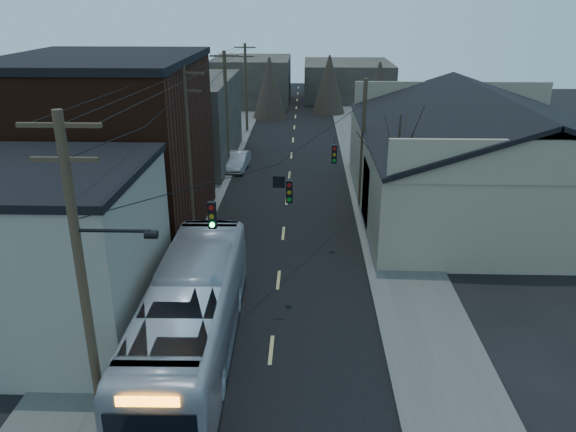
% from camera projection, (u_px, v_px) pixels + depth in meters
% --- Properties ---
extents(road_surface, '(9.00, 110.00, 0.02)m').
position_uv_depth(road_surface, '(289.00, 183.00, 42.93)').
color(road_surface, black).
rests_on(road_surface, ground).
extents(sidewalk_left, '(4.00, 110.00, 0.12)m').
position_uv_depth(sidewalk_left, '(204.00, 181.00, 43.11)').
color(sidewalk_left, '#474744').
rests_on(sidewalk_left, ground).
extents(sidewalk_right, '(4.00, 110.00, 0.12)m').
position_uv_depth(sidewalk_right, '(374.00, 183.00, 42.71)').
color(sidewalk_right, '#474744').
rests_on(sidewalk_right, ground).
extents(building_clapboard, '(8.00, 8.00, 7.00)m').
position_uv_depth(building_clapboard, '(47.00, 257.00, 22.36)').
color(building_clapboard, gray).
rests_on(building_clapboard, ground).
extents(building_brick, '(10.00, 12.00, 10.00)m').
position_uv_depth(building_brick, '(109.00, 151.00, 32.11)').
color(building_brick, black).
rests_on(building_brick, ground).
extents(building_left_far, '(9.00, 14.00, 7.00)m').
position_uv_depth(building_left_far, '(179.00, 121.00, 47.55)').
color(building_left_far, '#2E2824').
rests_on(building_left_far, ground).
extents(warehouse, '(16.16, 20.60, 7.73)m').
position_uv_depth(warehouse, '(483.00, 169.00, 36.90)').
color(warehouse, gray).
rests_on(warehouse, ground).
extents(building_far_left, '(10.00, 12.00, 6.00)m').
position_uv_depth(building_far_left, '(252.00, 81.00, 74.67)').
color(building_far_left, '#2E2824').
rests_on(building_far_left, ground).
extents(building_far_right, '(12.00, 14.00, 5.00)m').
position_uv_depth(building_far_right, '(347.00, 80.00, 79.12)').
color(building_far_right, '#2E2824').
rests_on(building_far_right, ground).
extents(bare_tree, '(0.40, 0.40, 7.20)m').
position_uv_depth(bare_tree, '(396.00, 177.00, 32.11)').
color(bare_tree, black).
rests_on(bare_tree, ground).
extents(utility_lines, '(11.24, 45.28, 10.50)m').
position_uv_depth(utility_lines, '(237.00, 136.00, 35.78)').
color(utility_lines, '#382B1E').
rests_on(utility_lines, ground).
extents(bus, '(3.24, 12.95, 3.59)m').
position_uv_depth(bus, '(192.00, 316.00, 21.43)').
color(bus, '#B1B5BE').
rests_on(bus, ground).
extents(parked_car, '(1.76, 4.40, 1.42)m').
position_uv_depth(parked_car, '(238.00, 161.00, 46.09)').
color(parked_car, '#98999F').
rests_on(parked_car, ground).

